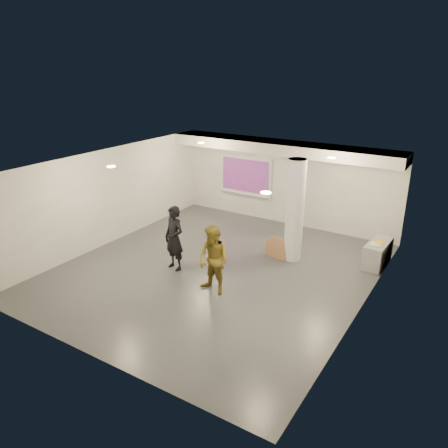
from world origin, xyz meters
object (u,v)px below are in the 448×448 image
Objects in this scene: man at (214,260)px; woman at (174,238)px; column at (295,211)px; credenza at (377,254)px; projection_screen at (246,176)px.

woman is at bearing 170.66° from man.
man is (1.66, -0.55, -0.03)m from woman.
column is 1.70× the size of man.
man is at bearing -6.10° from woman.
column is 2.65m from credenza.
credenza is 0.69× the size of man.
column is at bearing -155.41° from credenza.
woman is (0.56, -4.98, -0.61)m from projection_screen.
projection_screen is 5.99m from man.
column is 3.49m from woman.
projection_screen is at bearing 164.50° from credenza.
man is at bearing -126.67° from credenza.
projection_screen is 5.73m from credenza.
man is (-0.88, -2.87, -0.62)m from column.
man is at bearing -68.13° from projection_screen.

